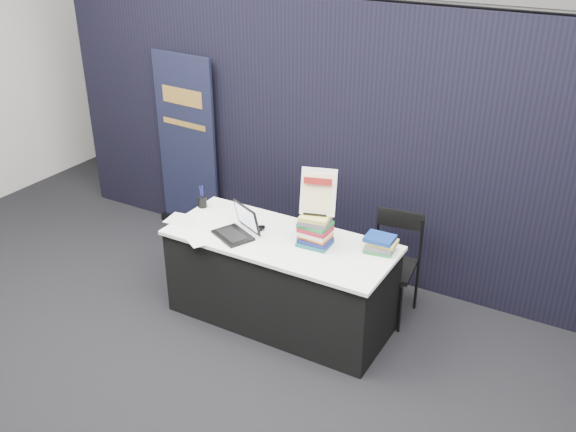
% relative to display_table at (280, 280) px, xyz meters
% --- Properties ---
extents(floor, '(8.00, 8.00, 0.00)m').
position_rel_display_table_xyz_m(floor, '(0.00, -0.55, -0.38)').
color(floor, black).
rests_on(floor, ground).
extents(wall_back, '(8.00, 0.02, 3.50)m').
position_rel_display_table_xyz_m(wall_back, '(0.00, 3.45, 1.37)').
color(wall_back, '#B8B5AE').
rests_on(wall_back, floor).
extents(drape_partition, '(6.00, 0.08, 2.40)m').
position_rel_display_table_xyz_m(drape_partition, '(0.00, 1.05, 0.82)').
color(drape_partition, black).
rests_on(drape_partition, floor).
extents(display_table, '(1.80, 0.75, 0.75)m').
position_rel_display_table_xyz_m(display_table, '(0.00, 0.00, 0.00)').
color(display_table, black).
rests_on(display_table, floor).
extents(laptop, '(0.38, 0.37, 0.24)m').
position_rel_display_table_xyz_m(laptop, '(-0.34, -0.11, 0.43)').
color(laptop, black).
rests_on(laptop, display_table).
extents(mouse, '(0.09, 0.12, 0.03)m').
position_rel_display_table_xyz_m(mouse, '(-0.21, 0.04, 0.39)').
color(mouse, black).
rests_on(mouse, display_table).
extents(brochure_left, '(0.31, 0.24, 0.00)m').
position_rel_display_table_xyz_m(brochure_left, '(-0.85, -0.12, 0.38)').
color(brochure_left, silver).
rests_on(brochure_left, display_table).
extents(brochure_mid, '(0.40, 0.36, 0.00)m').
position_rel_display_table_xyz_m(brochure_mid, '(-0.57, -0.27, 0.38)').
color(brochure_mid, white).
rests_on(brochure_mid, display_table).
extents(brochure_right, '(0.36, 0.29, 0.00)m').
position_rel_display_table_xyz_m(brochure_right, '(-0.63, -0.02, 0.38)').
color(brochure_right, white).
rests_on(brochure_right, display_table).
extents(pen_cup, '(0.09, 0.09, 0.10)m').
position_rel_display_table_xyz_m(pen_cup, '(-0.86, 0.16, 0.42)').
color(pen_cup, black).
rests_on(pen_cup, display_table).
extents(book_stack_tall, '(0.25, 0.20, 0.26)m').
position_rel_display_table_xyz_m(book_stack_tall, '(0.28, 0.04, 0.50)').
color(book_stack_tall, '#165356').
rests_on(book_stack_tall, display_table).
extents(book_stack_short, '(0.23, 0.19, 0.12)m').
position_rel_display_table_xyz_m(book_stack_short, '(0.75, 0.21, 0.44)').
color(book_stack_short, '#217F39').
rests_on(book_stack_short, display_table).
extents(info_sign, '(0.28, 0.17, 0.36)m').
position_rel_display_table_xyz_m(info_sign, '(0.28, 0.07, 0.80)').
color(info_sign, black).
rests_on(info_sign, book_stack_tall).
extents(pullup_banner, '(0.77, 0.16, 1.81)m').
position_rel_display_table_xyz_m(pullup_banner, '(-1.64, 0.95, 0.43)').
color(pullup_banner, black).
rests_on(pullup_banner, floor).
extents(stacking_chair, '(0.44, 0.45, 0.87)m').
position_rel_display_table_xyz_m(stacking_chair, '(0.72, 0.54, 0.11)').
color(stacking_chair, black).
rests_on(stacking_chair, floor).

